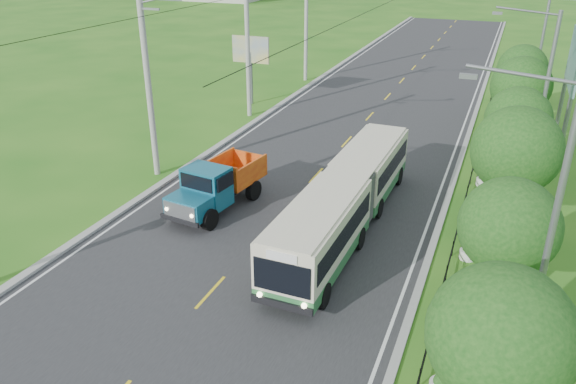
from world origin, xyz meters
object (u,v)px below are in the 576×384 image
Objects in this scene: tree_third at (517,154)px; bus at (346,197)px; tree_front at (503,340)px; streetlight_mid at (541,99)px; streetlight_near at (547,225)px; streetlight_far at (538,49)px; dump_truck at (217,183)px; tree_back at (522,72)px; tree_fifth at (521,89)px; pole_far at (307,23)px; planter_near at (468,253)px; billboard_left at (251,54)px; billboard_right at (573,68)px; planter_far at (492,135)px; pole_near at (149,83)px; tree_second at (510,230)px; planter_mid at (482,180)px; pole_mid at (248,45)px; tree_fourth at (519,122)px.

bus is (-6.61, -1.59, -2.34)m from tree_third.
streetlight_mid reaches higher than tree_front.
tree_third is 8.23m from streetlight_near.
dump_truck is at bearing -122.45° from streetlight_far.
tree_third reaches higher than tree_back.
dump_truck is at bearing -133.29° from tree_fifth.
streetlight_mid is at bearing -45.14° from pole_far.
tree_third reaches higher than tree_front.
planter_near is (-2.04, 6.00, -4.62)m from streetlight_near.
billboard_left is 0.71× the size of billboard_right.
tree_front is 8.36× the size of planter_near.
tree_fifth is 8.66× the size of planter_far.
pole_near is at bearing -85.28° from billboard_left.
tree_second is 1.02× the size of billboard_left.
streetlight_far is 25.85m from dump_truck.
tree_second is at bearing -91.74° from streetlight_far.
billboard_left is (-20.14, 24.00, -1.04)m from streetlight_near.
tree_third is at bearing -53.91° from pole_far.
billboard_left reaches higher than planter_far.
tree_third reaches higher than planter_mid.
pole_mid is 1.10× the size of streetlight_near.
tree_third is at bearing -92.27° from streetlight_far.
tree_front is at bearing -82.74° from planter_near.
planter_mid is (-1.26, -6.14, -3.57)m from tree_fifth.
streetlight_mid is (0.79, 11.86, 1.38)m from tree_second.
streetlight_near is at bearing -86.82° from tree_fourth.
streetlight_near is at bearing -84.49° from tree_third.
tree_fifth is at bearing 90.00° from tree_fourth.
pole_mid is 18.89m from tree_back.
pole_mid reaches higher than streetlight_far.
streetlight_far reaches higher than tree_back.
streetlight_far reaches higher than billboard_left.
billboard_right is (3.70, 14.00, 5.06)m from planter_near.
planter_mid is (-1.26, 11.86, -3.23)m from tree_second.
pole_far reaches higher than tree_fourth.
tree_second is at bearing -90.00° from tree_third.
planter_mid is 8.68m from billboard_right.
planter_near is at bearing -4.47° from bus.
pole_mid is at bearing 177.22° from billboard_right.
streetlight_mid reaches higher than bus.
tree_second is at bearing -48.48° from billboard_left.
planter_mid is (-2.04, 14.00, -4.62)m from streetlight_near.
tree_fourth is 0.92× the size of dump_truck.
streetlight_far is (0.79, 13.86, 1.32)m from tree_fourth.
tree_front is 26.12m from planter_far.
tree_fourth is 0.98× the size of tree_back.
tree_fourth is 15.26m from dump_truck.
planter_far is (-1.26, 7.86, -3.30)m from tree_fourth.
pole_far is 14.93× the size of planter_near.
tree_third is at bearing -90.00° from tree_fifth.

